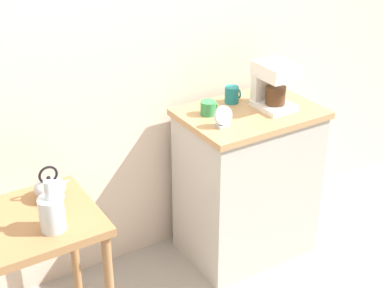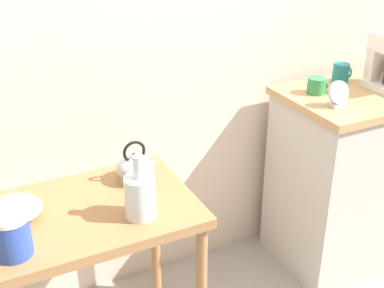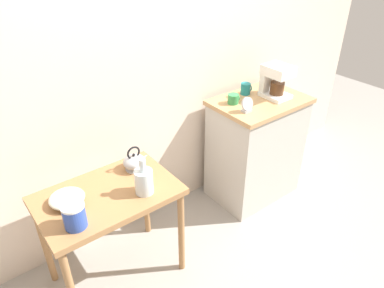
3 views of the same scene
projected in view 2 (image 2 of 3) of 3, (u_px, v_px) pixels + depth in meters
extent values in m
cube|color=#9E7044|center=(80.00, 215.00, 1.90)|extent=(0.84, 0.54, 0.04)
cylinder|color=#9E7044|center=(155.00, 235.00, 2.40)|extent=(0.04, 0.04, 0.68)
cube|color=#BCB7AD|center=(351.00, 180.00, 2.65)|extent=(0.72, 0.49, 0.88)
cube|color=tan|center=(364.00, 95.00, 2.44)|extent=(0.75, 0.52, 0.04)
cylinder|color=beige|center=(14.00, 217.00, 1.85)|extent=(0.09, 0.09, 0.01)
ellipsoid|color=beige|center=(13.00, 210.00, 1.83)|extent=(0.20, 0.20, 0.06)
cylinder|color=#B2B5BA|center=(136.00, 178.00, 2.09)|extent=(0.13, 0.13, 0.01)
ellipsoid|color=#B2B5BA|center=(135.00, 168.00, 2.07)|extent=(0.15, 0.15, 0.09)
cone|color=#B2B5BA|center=(151.00, 163.00, 2.10)|extent=(0.07, 0.03, 0.05)
sphere|color=black|center=(134.00, 155.00, 2.04)|extent=(0.02, 0.02, 0.02)
torus|color=black|center=(134.00, 152.00, 2.04)|extent=(0.09, 0.01, 0.09)
cylinder|color=silver|center=(140.00, 197.00, 1.83)|extent=(0.11, 0.11, 0.16)
cylinder|color=silver|center=(138.00, 167.00, 1.78)|extent=(0.04, 0.04, 0.08)
cylinder|color=#2D4CAD|center=(12.00, 237.00, 1.64)|extent=(0.12, 0.12, 0.13)
cylinder|color=white|center=(8.00, 217.00, 1.61)|extent=(0.12, 0.12, 0.01)
cube|color=white|center=(382.00, 58.00, 2.47)|extent=(0.16, 0.05, 0.26)
cylinder|color=#338C4C|center=(316.00, 86.00, 2.39)|extent=(0.08, 0.08, 0.08)
torus|color=#338C4C|center=(324.00, 84.00, 2.41)|extent=(0.01, 0.05, 0.05)
cylinder|color=teal|center=(341.00, 73.00, 2.52)|extent=(0.08, 0.08, 0.09)
torus|color=teal|center=(347.00, 72.00, 2.54)|extent=(0.01, 0.06, 0.06)
cube|color=#B2B5BA|center=(337.00, 104.00, 2.26)|extent=(0.07, 0.05, 0.02)
cylinder|color=#B2B5BA|center=(339.00, 92.00, 2.24)|extent=(0.10, 0.05, 0.10)
cylinder|color=black|center=(339.00, 93.00, 2.24)|extent=(0.09, 0.03, 0.08)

